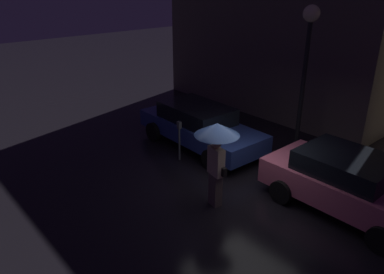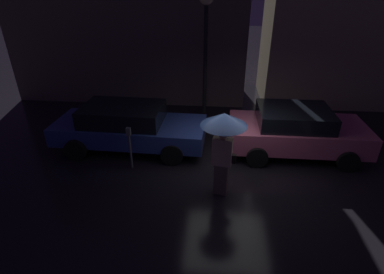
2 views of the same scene
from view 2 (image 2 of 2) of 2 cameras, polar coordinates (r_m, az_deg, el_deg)
name	(u,v)px [view 2 (image 2 of 2)]	position (r m, az deg, el deg)	size (l,w,h in m)	color
ground_plane	(230,175)	(8.39, 7.31, -7.24)	(60.00, 60.00, 0.00)	black
building_facade_left	(129,4)	(13.93, -11.84, 23.52)	(9.81, 3.00, 7.72)	#564C47
parked_car_blue	(128,126)	(9.51, -12.03, 2.04)	(4.69, 1.97, 1.41)	navy
parked_car_pink	(296,130)	(9.56, 19.18, 1.23)	(4.02, 2.07, 1.44)	#DB6684
pedestrian_with_umbrella	(223,133)	(6.82, 6.01, 0.80)	(1.07, 1.07, 2.18)	#66564C
parking_meter	(130,144)	(8.40, -11.78, -1.24)	(0.12, 0.10, 1.27)	#4C5154
street_lamp_near	(206,26)	(10.60, 2.67, 20.39)	(0.50, 0.50, 4.55)	black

